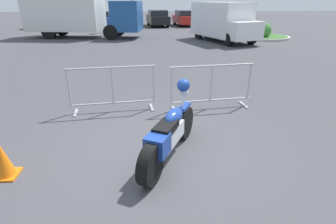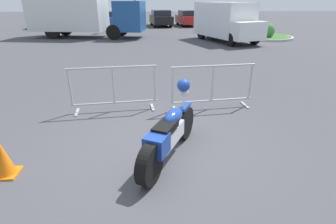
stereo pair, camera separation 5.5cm
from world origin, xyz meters
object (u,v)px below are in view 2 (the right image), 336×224
Objects in this scene: parked_car_red at (188,18)px; parked_car_maroon at (76,19)px; traffic_cone at (3,158)px; parked_car_black at (161,18)px; parked_car_tan at (46,19)px; motorcycle at (170,133)px; crowd_barrier_near at (114,89)px; parked_car_blue at (105,19)px; crowd_barrier_far at (212,87)px; delivery_van at (226,21)px; box_truck at (81,13)px; parked_car_yellow at (133,19)px; pedestrian at (209,25)px.

parked_car_maroon is at bearing 86.66° from parked_car_red.
parked_car_maroon is 24.43m from traffic_cone.
parked_car_red is (2.75, 0.20, -0.02)m from parked_car_black.
motorcycle is at bearing -162.41° from parked_car_tan.
parked_car_black reaches higher than motorcycle.
parked_car_maroon is at bearing 101.85° from traffic_cone.
parked_car_tan is at bearing 86.46° from parked_car_red.
crowd_barrier_near is 21.88m from parked_car_blue.
delivery_van is (3.25, 11.14, 0.69)m from crowd_barrier_far.
traffic_cone is at bearing -146.49° from crowd_barrier_far.
box_truck reaches higher than motorcycle.
motorcycle is 2.39m from crowd_barrier_near.
delivery_van is at bearing -130.99° from parked_car_tan.
parked_car_red is (4.65, 22.00, 0.20)m from crowd_barrier_near.
crowd_barrier_far is 4.40m from traffic_cone.
parked_car_maroon reaches higher than parked_car_yellow.
crowd_barrier_near is 0.38× the size of delivery_van.
parked_car_yellow is at bearing -92.84° from parked_car_maroon.
parked_car_tan is at bearing 86.06° from parked_car_black.
parked_car_maroon is 2.59× the size of pedestrian.
parked_car_blue reaches higher than crowd_barrier_far.
parked_car_black reaches higher than parked_car_red.
parked_car_blue is 5.51m from parked_car_black.
parked_car_blue is at bearing 97.19° from box_truck.
parked_car_maroon is (2.75, 0.08, -0.05)m from parked_car_tan.
parked_car_maroon is at bearing 134.02° from pedestrian.
parked_car_tan reaches higher than parked_car_yellow.
crowd_barrier_near is 21.80m from parked_car_yellow.
parked_car_tan reaches higher than parked_car_maroon.
crowd_barrier_far is 0.46× the size of parked_car_maroon.
delivery_van reaches higher than parked_car_red.
box_truck is at bearing -124.27° from delivery_van.
crowd_barrier_far is 11.62m from delivery_van.
crowd_barrier_far is (2.32, 0.00, 0.00)m from crowd_barrier_near.
parked_car_maroon reaches higher than traffic_cone.
pedestrian is (4.64, 11.64, 0.37)m from crowd_barrier_near.
parked_car_black is at bearing 64.00° from box_truck.
box_truck reaches higher than parked_car_maroon.
crowd_barrier_far reaches higher than traffic_cone.
box_truck is at bearing 163.04° from pedestrian.
crowd_barrier_far is at bearing 167.90° from parked_car_red.
box_truck is 9.74m from delivery_van.
crowd_barrier_near reaches higher than traffic_cone.
crowd_barrier_near is at bearing -46.34° from delivery_van.
motorcycle is at bearing 172.18° from parked_car_black.
delivery_van is 1.23× the size of parked_car_yellow.
pedestrian is at bearing 173.87° from parked_car_red.
parked_car_blue is at bearing 37.37° from motorcycle.
box_truck is at bearing 138.99° from parked_car_black.
crowd_barrier_far is (1.16, 2.09, 0.10)m from motorcycle.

